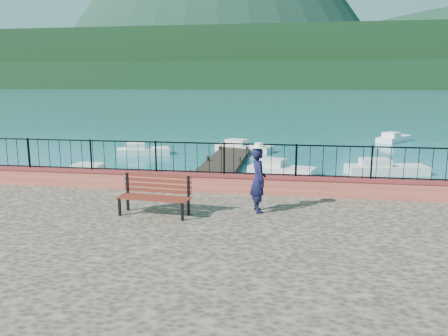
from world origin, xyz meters
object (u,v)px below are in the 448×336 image
(boat_3, at_px, (143,149))
(boat_4, at_px, (244,145))
(park_bench, at_px, (155,203))
(boat_1, at_px, (282,167))
(boat_0, at_px, (100,172))
(person, at_px, (258,180))
(boat_5, at_px, (394,137))
(boat_2, at_px, (387,166))

(boat_3, relative_size, boat_4, 0.85)
(park_bench, xyz_separation_m, boat_1, (2.95, 11.26, -1.11))
(boat_1, height_order, boat_4, same)
(boat_0, xyz_separation_m, boat_1, (8.49, 2.63, 0.00))
(person, distance_m, boat_1, 10.67)
(boat_4, bearing_deg, person, -62.35)
(park_bench, bearing_deg, boat_4, 94.33)
(person, relative_size, boat_1, 0.53)
(boat_4, distance_m, boat_5, 12.96)
(boat_4, bearing_deg, park_bench, -70.67)
(boat_5, bearing_deg, boat_4, 156.72)
(boat_1, relative_size, boat_2, 0.82)
(person, bearing_deg, park_bench, 85.78)
(boat_1, distance_m, boat_4, 7.83)
(park_bench, bearing_deg, boat_3, 115.57)
(boat_2, xyz_separation_m, boat_5, (3.06, 12.97, 0.00))
(boat_0, distance_m, boat_3, 7.50)
(person, bearing_deg, boat_5, -39.05)
(park_bench, height_order, boat_2, park_bench)
(boat_4, xyz_separation_m, boat_5, (11.07, 6.74, 0.00))
(boat_4, relative_size, boat_5, 1.05)
(boat_4, bearing_deg, boat_0, -100.01)
(park_bench, distance_m, boat_2, 14.87)
(boat_1, relative_size, boat_5, 0.90)
(park_bench, distance_m, boat_3, 17.25)
(boat_0, bearing_deg, boat_4, 60.00)
(park_bench, relative_size, boat_2, 0.48)
(boat_0, height_order, boat_4, same)
(park_bench, xyz_separation_m, boat_0, (-5.54, 8.63, -1.11))
(person, bearing_deg, boat_2, -45.32)
(boat_2, relative_size, boat_5, 1.09)
(person, height_order, boat_1, person)
(boat_0, xyz_separation_m, boat_3, (-0.53, 7.48, 0.00))
(boat_3, distance_m, boat_4, 6.73)
(boat_3, bearing_deg, boat_0, -108.69)
(boat_0, bearing_deg, park_bench, -57.37)
(boat_2, distance_m, boat_4, 10.14)
(park_bench, height_order, boat_5, park_bench)
(person, relative_size, boat_2, 0.43)
(park_bench, bearing_deg, boat_2, 61.36)
(person, bearing_deg, boat_1, -21.50)
(person, distance_m, boat_2, 13.01)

